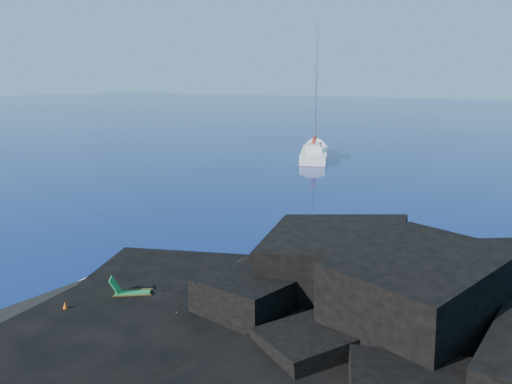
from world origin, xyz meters
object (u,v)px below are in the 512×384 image
(deck_chair, at_px, (133,288))
(sunbather, at_px, (164,314))
(marker_cone, at_px, (65,309))
(sailboat, at_px, (314,158))

(deck_chair, relative_size, sunbather, 0.82)
(sunbather, bearing_deg, deck_chair, 145.79)
(sunbather, distance_m, marker_cone, 3.52)
(deck_chair, bearing_deg, sailboat, 66.91)
(sunbather, relative_size, marker_cone, 3.44)
(deck_chair, relative_size, marker_cone, 2.83)
(deck_chair, bearing_deg, sunbather, -51.70)
(marker_cone, bearing_deg, deck_chair, 62.54)
(sunbather, xyz_separation_m, marker_cone, (-3.10, -1.65, 0.08))
(deck_chair, distance_m, sunbather, 2.07)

